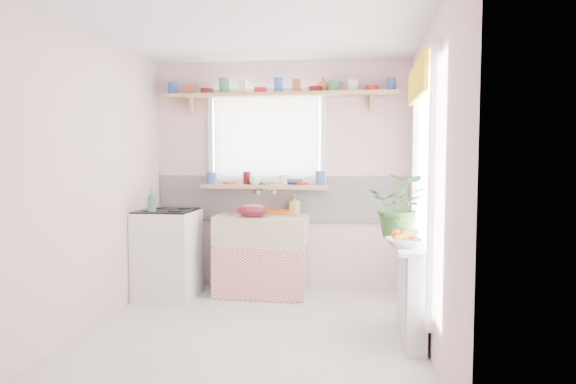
# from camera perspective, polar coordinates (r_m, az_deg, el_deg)

# --- Properties ---
(room) EXTENTS (3.20, 3.20, 3.20)m
(room) POSITION_cam_1_polar(r_m,az_deg,el_deg) (4.84, 5.51, 2.82)
(room) COLOR silver
(room) RESTS_ON ground
(sink_unit) EXTENTS (0.95, 0.65, 1.11)m
(sink_unit) POSITION_cam_1_polar(r_m,az_deg,el_deg) (5.47, -2.90, -6.91)
(sink_unit) COLOR white
(sink_unit) RESTS_ON ground
(cooker) EXTENTS (0.58, 0.58, 0.93)m
(cooker) POSITION_cam_1_polar(r_m,az_deg,el_deg) (5.50, -13.22, -6.65)
(cooker) COLOR white
(cooker) RESTS_ON ground
(radiator_ledge) EXTENTS (0.22, 0.95, 0.78)m
(radiator_ledge) POSITION_cam_1_polar(r_m,az_deg,el_deg) (4.33, 13.59, -10.45)
(radiator_ledge) COLOR white
(radiator_ledge) RESTS_ON ground
(windowsill) EXTENTS (1.40, 0.22, 0.04)m
(windowsill) POSITION_cam_1_polar(r_m,az_deg,el_deg) (5.57, -2.56, 0.63)
(windowsill) COLOR tan
(windowsill) RESTS_ON room
(pine_shelf) EXTENTS (2.52, 0.24, 0.04)m
(pine_shelf) POSITION_cam_1_polar(r_m,az_deg,el_deg) (5.56, -1.06, 10.75)
(pine_shelf) COLOR tan
(pine_shelf) RESTS_ON room
(shelf_crockery) EXTENTS (2.47, 0.11, 0.12)m
(shelf_crockery) POSITION_cam_1_polar(r_m,az_deg,el_deg) (5.57, -1.25, 11.51)
(shelf_crockery) COLOR #3359A5
(shelf_crockery) RESTS_ON pine_shelf
(sill_crockery) EXTENTS (1.35, 0.11, 0.12)m
(sill_crockery) POSITION_cam_1_polar(r_m,az_deg,el_deg) (5.56, -2.74, 1.41)
(sill_crockery) COLOR #3359A5
(sill_crockery) RESTS_ON windowsill
(dish_tray) EXTENTS (0.42, 0.34, 0.04)m
(dish_tray) POSITION_cam_1_polar(r_m,az_deg,el_deg) (5.59, -1.47, -2.14)
(dish_tray) COLOR orange
(dish_tray) RESTS_ON sink_unit
(colander) EXTENTS (0.33, 0.33, 0.14)m
(colander) POSITION_cam_1_polar(r_m,az_deg,el_deg) (5.23, -4.01, -2.00)
(colander) COLOR maroon
(colander) RESTS_ON sink_unit
(jade_plant) EXTENTS (0.59, 0.54, 0.55)m
(jade_plant) POSITION_cam_1_polar(r_m,az_deg,el_deg) (4.45, 12.31, -1.52)
(jade_plant) COLOR #336628
(jade_plant) RESTS_ON radiator_ledge
(fruit_bowl) EXTENTS (0.31, 0.31, 0.07)m
(fruit_bowl) POSITION_cam_1_polar(r_m,az_deg,el_deg) (4.05, 12.70, -5.51)
(fruit_bowl) COLOR silver
(fruit_bowl) RESTS_ON radiator_ledge
(herb_pot) EXTENTS (0.12, 0.09, 0.20)m
(herb_pot) POSITION_cam_1_polar(r_m,az_deg,el_deg) (4.27, 12.47, -4.15)
(herb_pot) COLOR #346126
(herb_pot) RESTS_ON radiator_ledge
(soap_bottle_sink) EXTENTS (0.12, 0.12, 0.20)m
(soap_bottle_sink) POSITION_cam_1_polar(r_m,az_deg,el_deg) (5.55, 0.77, -1.34)
(soap_bottle_sink) COLOR #E3D665
(soap_bottle_sink) RESTS_ON sink_unit
(sill_cup) EXTENTS (0.16, 0.16, 0.10)m
(sill_cup) POSITION_cam_1_polar(r_m,az_deg,el_deg) (5.52, -3.70, 1.31)
(sill_cup) COLOR beige
(sill_cup) RESTS_ON windowsill
(sill_bowl) EXTENTS (0.25, 0.25, 0.06)m
(sill_bowl) POSITION_cam_1_polar(r_m,az_deg,el_deg) (5.57, 0.64, 1.16)
(sill_bowl) COLOR #2E5897
(sill_bowl) RESTS_ON windowsill
(shelf_vase) EXTENTS (0.18, 0.18, 0.16)m
(shelf_vase) POSITION_cam_1_polar(r_m,az_deg,el_deg) (5.57, 3.92, 11.78)
(shelf_vase) COLOR #A74E33
(shelf_vase) RESTS_ON pine_shelf
(cooker_bottle) EXTENTS (0.11, 0.11, 0.22)m
(cooker_bottle) POSITION_cam_1_polar(r_m,az_deg,el_deg) (5.25, -14.91, -0.95)
(cooker_bottle) COLOR #38714C
(cooker_bottle) RESTS_ON cooker
(fruit) EXTENTS (0.20, 0.14, 0.10)m
(fruit) POSITION_cam_1_polar(r_m,az_deg,el_deg) (4.05, 12.79, -4.67)
(fruit) COLOR #FF6215
(fruit) RESTS_ON fruit_bowl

